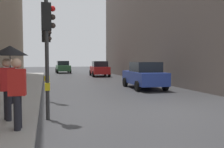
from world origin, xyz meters
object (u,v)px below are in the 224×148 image
Objects in this scene: pedestrian_with_umbrella at (9,62)px; pedestrian_with_black_backpack at (9,79)px; car_green_estate at (63,67)px; car_blue_van at (144,75)px; traffic_light_near_left at (47,38)px; pedestrian_in_red_jacket at (17,91)px; traffic_light_near_right at (47,46)px; car_red_sedan at (100,69)px.

pedestrian_with_black_backpack is at bearing 97.90° from pedestrian_with_umbrella.
car_blue_van is (3.81, -20.85, 0.00)m from car_green_estate.
traffic_light_near_left is 0.88× the size of car_green_estate.
pedestrian_with_black_backpack is (-0.38, 2.71, -0.68)m from pedestrian_with_umbrella.
car_blue_van is 10.76m from pedestrian_in_red_jacket.
car_green_estate is 21.20m from car_blue_van.
pedestrian_with_umbrella is (-1.07, -0.38, -0.74)m from traffic_light_near_left.
car_green_estate is 29.23m from pedestrian_in_red_jacket.
traffic_light_near_right is 5.07m from pedestrian_in_red_jacket.
traffic_light_near_right is 0.86× the size of car_green_estate.
car_blue_van is at bearing -88.98° from car_red_sedan.
car_green_estate is at bearing 100.36° from car_blue_van.
traffic_light_near_right reaches higher than pedestrian_with_black_backpack.
pedestrian_with_umbrella is at bearing 106.69° from pedestrian_in_red_jacket.
pedestrian_with_umbrella is (-3.46, -27.99, 0.96)m from car_green_estate.
traffic_light_near_left reaches higher than car_blue_van.
car_red_sedan is 12.43m from car_blue_van.
traffic_light_near_left is 3.38m from traffic_light_near_right.
pedestrian_with_black_backpack is at bearing 121.87° from traffic_light_near_left.
pedestrian_with_black_backpack is at bearing 100.43° from pedestrian_in_red_jacket.
traffic_light_near_right is 1.69× the size of pedestrian_with_umbrella.
car_blue_van is 2.42× the size of pedestrian_in_red_jacket.
pedestrian_with_black_backpack is at bearing -98.63° from car_green_estate.
pedestrian_with_umbrella is at bearing -97.05° from car_green_estate.
traffic_light_near_right is at bearing -151.41° from car_blue_van.
pedestrian_with_umbrella is (-1.07, -3.76, -0.66)m from traffic_light_near_right.
pedestrian_with_black_backpack is (-7.42, -16.86, 0.29)m from car_red_sedan.
traffic_light_near_right is at bearing 90.09° from traffic_light_near_left.
car_blue_van is at bearing -79.64° from car_green_estate.
traffic_light_near_left is at bearing -94.95° from car_green_estate.
pedestrian_with_umbrella is (-7.05, -19.57, 0.96)m from car_red_sedan.
traffic_light_near_left reaches higher than car_green_estate.
traffic_light_near_right is (-0.01, 3.38, -0.08)m from traffic_light_near_left.
car_red_sedan is 9.16m from car_green_estate.
traffic_light_near_left is 2.11× the size of pedestrian_with_black_backpack.
pedestrian_with_umbrella reaches higher than car_blue_van.
pedestrian_with_black_backpack reaches higher than car_green_estate.
car_red_sedan is (5.98, 15.81, -1.62)m from traffic_light_near_right.
traffic_light_near_right is at bearing 36.17° from pedestrian_with_black_backpack.
car_blue_van is (6.21, 3.38, -1.62)m from traffic_light_near_right.
traffic_light_near_left is 0.87× the size of car_blue_van.
car_green_estate is at bearing 85.05° from traffic_light_near_left.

